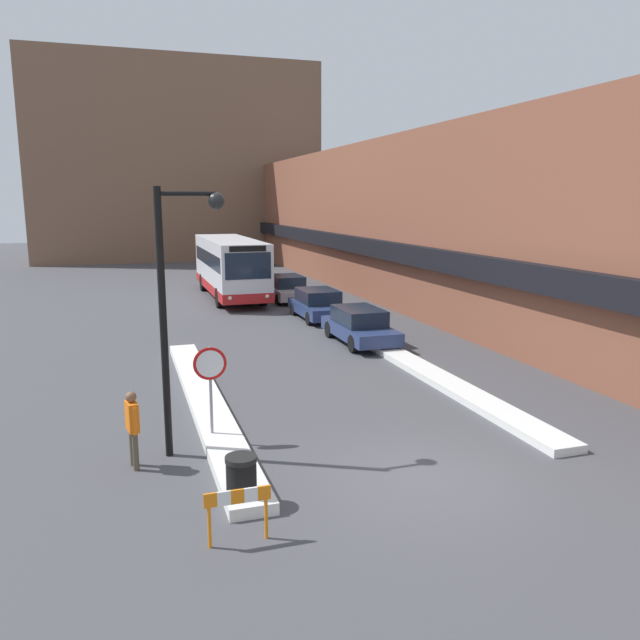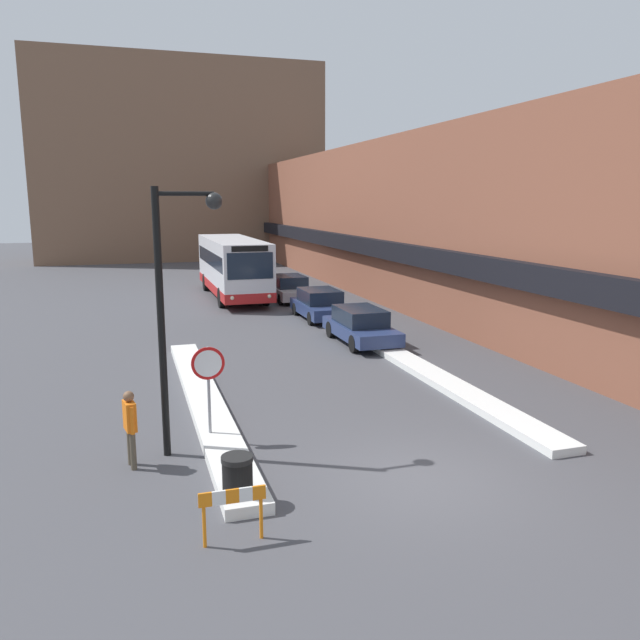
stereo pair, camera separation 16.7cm
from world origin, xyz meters
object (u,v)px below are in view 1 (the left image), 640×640
Objects in this scene: city_bus at (230,266)px; parked_car_middle at (318,304)px; parked_car_front at (359,325)px; parked_car_back at (287,288)px; trash_bin at (241,480)px; construction_barricade at (238,505)px; pedestrian at (132,422)px; street_lamp at (177,291)px; stop_sign at (210,374)px.

city_bus is 8.40m from parked_car_middle.
parked_car_back reaches higher than parked_car_front.
construction_barricade is at bearing -103.14° from trash_bin.
city_bus is at bearing 154.33° from pedestrian.
trash_bin is (0.79, -2.74, -3.17)m from street_lamp.
construction_barricade is (-0.21, -4.45, -0.99)m from stop_sign.
stop_sign is at bearing -100.86° from city_bus.
trash_bin is 0.86× the size of construction_barricade.
city_bus reaches higher than parked_car_back.
parked_car_middle is 5.79m from parked_car_back.
city_bus is 1.84× the size of street_lamp.
parked_car_front is 4.68× the size of trash_bin.
stop_sign is 2.06m from pedestrian.
parked_car_middle reaches higher than construction_barricade.
trash_bin is 1.33m from construction_barricade.
parked_car_back is at bearing 73.20° from trash_bin.
parked_car_front is at bearing 49.48° from street_lamp.
city_bus reaches higher than trash_bin.
city_bus is 25.31m from trash_bin.
street_lamp is 5.29× the size of construction_barricade.
street_lamp reaches higher than parked_car_back.
pedestrian reaches higher than parked_car_back.
parked_car_back is at bearing 69.08° from street_lamp.
pedestrian is (-1.75, -0.87, -0.65)m from stop_sign.
parked_car_front is 1.06× the size of parked_car_middle.
parked_car_middle is at bearing 68.59° from construction_barricade.
city_bus is 6.43× the size of pedestrian.
parked_car_front is 0.76× the size of street_lamp.
parked_car_front is 5.36m from parked_car_middle.
trash_bin is (-4.09, -24.94, -1.34)m from city_bus.
trash_bin is at bearing -99.31° from city_bus.
stop_sign is (-7.00, -19.74, 0.95)m from parked_car_back.
parked_car_back is (-0.00, 11.15, -0.01)m from parked_car_front.
parked_car_front is 4.04× the size of construction_barricade.
parked_car_front is at bearing 126.22° from pedestrian.
parked_car_front is at bearing -77.90° from city_bus.
city_bus is 22.17m from stop_sign.
pedestrian is (-8.76, -20.61, 0.30)m from parked_car_back.
parked_car_back is 25.24m from construction_barricade.
parked_car_back is 4.47× the size of trash_bin.
parked_car_front is 11.15m from parked_car_back.
pedestrian reaches higher than parked_car_middle.
parked_car_front reaches higher than construction_barricade.
stop_sign reaches higher than pedestrian.
parked_car_middle is at bearing -70.15° from city_bus.
stop_sign reaches higher than parked_car_back.
parked_car_back is 0.73× the size of street_lamp.
parked_car_back is 1.86× the size of stop_sign.
street_lamp is 3.49× the size of pedestrian.
parked_car_front is at bearing -90.00° from parked_car_middle.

